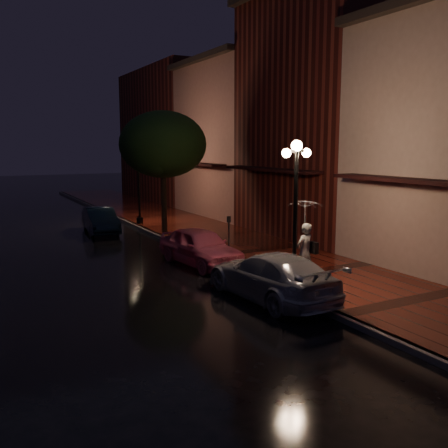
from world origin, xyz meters
TOP-DOWN VIEW (x-y plane):
  - ground at (0.00, 0.00)m, footprint 120.00×120.00m
  - sidewalk at (2.25, 0.00)m, footprint 4.50×60.00m
  - curb at (0.00, 0.00)m, footprint 0.25×60.00m
  - storefront_mid at (7.00, 2.00)m, footprint 5.00×8.00m
  - storefront_far at (7.00, 10.00)m, footprint 5.00×8.00m
  - storefront_extra at (7.00, 20.00)m, footprint 5.00×12.00m
  - streetlamp_near at (0.35, -5.00)m, footprint 0.96×0.36m
  - streetlamp_far at (0.35, 9.00)m, footprint 0.96×0.36m
  - street_tree at (0.61, 5.99)m, footprint 4.16×4.16m
  - pink_car at (-0.60, -0.60)m, footprint 2.04×4.16m
  - navy_car at (-2.06, 7.88)m, footprint 1.61×3.90m
  - silver_car at (-0.60, -5.21)m, footprint 2.12×4.71m
  - woman_with_umbrella at (1.08, -4.53)m, footprint 1.06×1.08m
  - parking_meter at (1.00, 0.18)m, footprint 0.13×0.10m

SIDE VIEW (x-z plane):
  - ground at x=0.00m, z-range 0.00..0.00m
  - sidewalk at x=2.25m, z-range 0.00..0.15m
  - curb at x=0.00m, z-range 0.00..0.15m
  - navy_car at x=-2.06m, z-range 0.00..1.25m
  - silver_car at x=-0.60m, z-range 0.00..1.34m
  - pink_car at x=-0.60m, z-range 0.00..1.36m
  - parking_meter at x=1.00m, z-range 0.30..1.74m
  - woman_with_umbrella at x=1.08m, z-range 0.56..3.10m
  - streetlamp_near at x=0.35m, z-range 0.45..4.76m
  - streetlamp_far at x=0.35m, z-range 0.45..4.76m
  - street_tree at x=0.61m, z-range 1.34..7.14m
  - storefront_far at x=7.00m, z-range 0.00..9.00m
  - storefront_extra at x=7.00m, z-range 0.00..10.00m
  - storefront_mid at x=7.00m, z-range 0.00..11.00m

